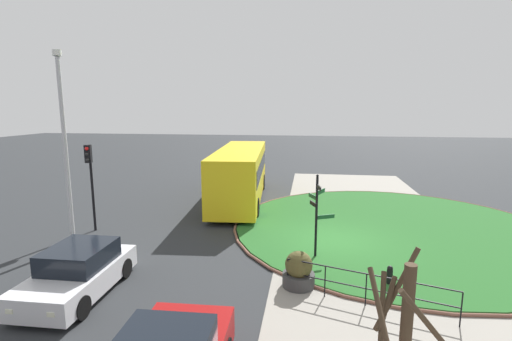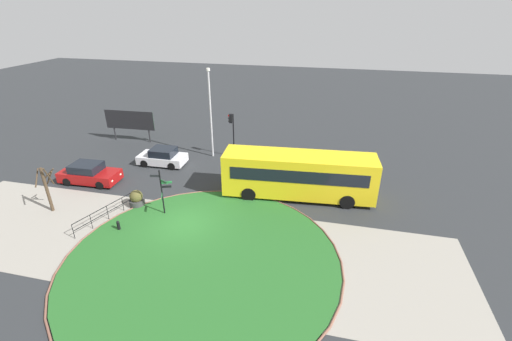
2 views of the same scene
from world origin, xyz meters
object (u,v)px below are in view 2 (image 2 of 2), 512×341
at_px(bus_yellow, 299,175).
at_px(street_tree_bare, 47,186).
at_px(signpost_directional, 162,190).
at_px(planter_near_signpost, 137,199).
at_px(car_near_lane, 89,174).
at_px(billboard_left, 130,120).
at_px(lamppost_tall, 210,111).
at_px(bollard_foreground, 118,226).
at_px(traffic_light_near, 232,126).
at_px(car_far_lane, 163,157).

xyz_separation_m(bus_yellow, street_tree_bare, (-15.46, -5.55, 0.12)).
bearing_deg(signpost_directional, bus_yellow, 28.49).
distance_m(planter_near_signpost, street_tree_bare, 5.55).
bearing_deg(car_near_lane, billboard_left, 98.50).
bearing_deg(lamppost_tall, bollard_foreground, -98.14).
distance_m(car_near_lane, traffic_light_near, 11.79).
bearing_deg(planter_near_signpost, billboard_left, 122.19).
relative_size(car_near_lane, car_far_lane, 1.12).
height_order(bus_yellow, planter_near_signpost, bus_yellow).
xyz_separation_m(bus_yellow, planter_near_signpost, (-10.37, -3.77, -1.18)).
bearing_deg(billboard_left, bus_yellow, -24.95).
xyz_separation_m(bus_yellow, traffic_light_near, (-6.45, 5.56, 1.20)).
relative_size(signpost_directional, car_far_lane, 0.80).
distance_m(bollard_foreground, planter_near_signpost, 2.86).
bearing_deg(street_tree_bare, lamppost_tall, 56.46).
relative_size(bus_yellow, billboard_left, 2.10).
xyz_separation_m(bollard_foreground, traffic_light_near, (3.49, 12.15, 2.54)).
distance_m(lamppost_tall, billboard_left, 9.43).
bearing_deg(street_tree_bare, car_far_lane, 65.87).
xyz_separation_m(bollard_foreground, street_tree_bare, (-5.53, 1.05, 1.46)).
relative_size(bus_yellow, car_far_lane, 2.65).
distance_m(bollard_foreground, lamppost_tall, 12.66).
height_order(traffic_light_near, lamppost_tall, lamppost_tall).
xyz_separation_m(billboard_left, planter_near_signpost, (6.89, -10.94, -1.59)).
bearing_deg(planter_near_signpost, traffic_light_near, 67.21).
distance_m(car_near_lane, lamppost_tall, 10.66).
distance_m(signpost_directional, car_far_lane, 8.11).
height_order(bollard_foreground, street_tree_bare, street_tree_bare).
bearing_deg(bus_yellow, lamppost_tall, 142.46).
xyz_separation_m(car_near_lane, traffic_light_near, (9.20, 7.04, 2.18)).
distance_m(signpost_directional, planter_near_signpost, 2.76).
relative_size(signpost_directional, bus_yellow, 0.30).
height_order(car_far_lane, billboard_left, billboard_left).
xyz_separation_m(car_near_lane, car_far_lane, (3.91, 4.24, -0.03)).
bearing_deg(bus_yellow, signpost_directional, -155.91).
bearing_deg(street_tree_bare, signpost_directional, 9.13).
bearing_deg(lamppost_tall, signpost_directional, -88.80).
bearing_deg(car_far_lane, car_near_lane, 46.37).
relative_size(bollard_foreground, street_tree_bare, 0.21).
distance_m(signpost_directional, lamppost_tall, 9.99).
bearing_deg(street_tree_bare, traffic_light_near, 50.94).
bearing_deg(lamppost_tall, street_tree_bare, -123.54).
bearing_deg(bus_yellow, planter_near_signpost, -164.42).
xyz_separation_m(car_near_lane, billboard_left, (-1.61, 8.65, 1.39)).
bearing_deg(planter_near_signpost, car_far_lane, 101.88).
bearing_deg(bollard_foreground, car_far_lane, 100.92).
height_order(car_near_lane, lamppost_tall, lamppost_tall).
relative_size(car_near_lane, street_tree_bare, 1.37).
bearing_deg(street_tree_bare, planter_near_signpost, 19.25).
relative_size(car_far_lane, lamppost_tall, 0.52).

